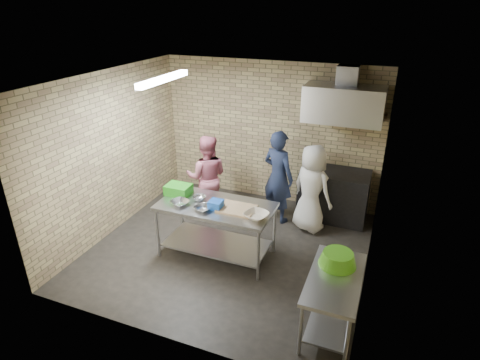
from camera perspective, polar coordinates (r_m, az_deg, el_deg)
name	(u,v)px	position (r m, az deg, el deg)	size (l,w,h in m)	color
floor	(230,248)	(6.55, -1.48, -9.75)	(4.20, 4.20, 0.00)	black
ceiling	(228,79)	(5.50, -1.79, 14.19)	(4.20, 4.20, 0.00)	black
back_wall	(270,133)	(7.66, 4.28, 6.69)	(4.20, 0.06, 2.70)	tan
front_wall	(155,242)	(4.34, -12.11, -8.63)	(4.20, 0.06, 2.70)	tan
left_wall	(112,153)	(6.94, -17.83, 3.63)	(0.06, 4.00, 2.70)	tan
right_wall	(377,195)	(5.49, 19.01, -2.08)	(0.06, 4.00, 2.70)	tan
prep_table	(216,230)	(6.21, -3.39, -7.11)	(1.74, 0.87, 0.87)	#B1B4B8
side_counter	(332,302)	(5.10, 13.06, -16.69)	(0.60, 1.20, 0.75)	silver
stove	(333,195)	(7.41, 13.23, -2.07)	(1.20, 0.70, 0.90)	black
range_hood	(344,104)	(6.90, 14.62, 10.46)	(1.30, 0.60, 0.60)	silver
hood_duct	(348,75)	(6.96, 15.20, 14.31)	(0.35, 0.30, 0.30)	#A5A8AD
wall_shelf	(362,114)	(7.10, 17.10, 9.05)	(0.80, 0.20, 0.04)	#3F2B19
fluorescent_fixture	(163,79)	(5.97, -10.91, 14.02)	(0.10, 1.25, 0.08)	white
green_crate	(178,190)	(6.35, -8.81, -1.36)	(0.39, 0.29, 0.15)	#25971C
blue_tub	(216,205)	(5.86, -3.48, -3.54)	(0.19, 0.19, 0.13)	blue
cutting_board	(237,209)	(5.84, -0.46, -4.13)	(0.53, 0.41, 0.03)	tan
mixing_bowl_a	(180,203)	(6.03, -8.63, -3.27)	(0.27, 0.27, 0.07)	silver
mixing_bowl_b	(199,198)	(6.14, -5.86, -2.60)	(0.21, 0.21, 0.06)	#BABDC1
mixing_bowl_c	(203,208)	(5.84, -5.30, -4.07)	(0.25, 0.25, 0.06)	#B0B3B7
ceramic_bowl	(256,216)	(5.62, 2.37, -5.11)	(0.33, 0.33, 0.08)	beige
green_basin	(338,259)	(5.02, 13.81, -10.87)	(0.46, 0.46, 0.17)	#59C626
bottle_red	(348,106)	(7.10, 15.19, 10.19)	(0.07, 0.07, 0.18)	#B22619
man_navy	(278,177)	(7.01, 5.48, 0.47)	(0.61, 0.40, 1.68)	#161837
woman_pink	(207,177)	(7.15, -4.73, 0.42)	(0.75, 0.59, 1.55)	#C86A80
woman_white	(312,189)	(6.81, 10.21, -1.23)	(0.75, 0.49, 1.54)	white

